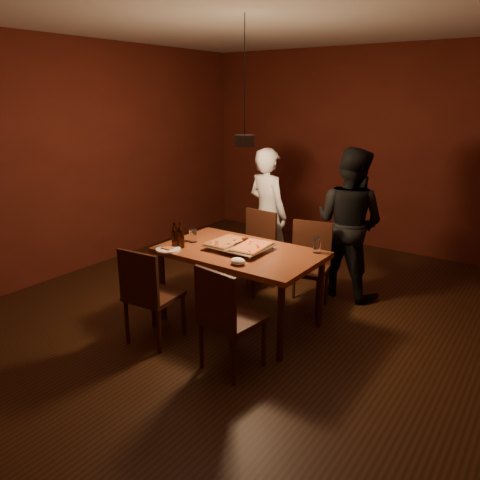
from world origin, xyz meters
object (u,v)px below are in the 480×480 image
Objects in this scene: chair_far_right at (309,257)px; diner_dark at (349,223)px; chair_far_left at (255,243)px; plate_slice at (168,249)px; pendant_lamp at (244,139)px; pizza_tray at (239,247)px; diner_white at (267,214)px; beer_bottle_b at (181,235)px; dining_table at (240,258)px; chair_near_left at (147,288)px; chair_near_right at (225,311)px; beer_bottle_a at (175,235)px.

chair_far_right is 0.30× the size of diner_dark.
chair_far_left reaches higher than plate_slice.
plate_slice is 0.21× the size of pendant_lamp.
diner_white reaches higher than pizza_tray.
beer_bottle_b is at bearing 38.60° from chair_far_right.
dining_table is 0.96× the size of diner_white.
chair_far_left is 0.46m from diner_white.
pendant_lamp is (-0.58, -1.15, 0.95)m from diner_dark.
chair_near_left is 1.99× the size of beer_bottle_b.
plate_slice is 0.14× the size of diner_dark.
pizza_tray is at bearing 124.78° from chair_near_right.
beer_bottle_a is at bearing 160.48° from chair_near_right.
chair_far_left is 1.46m from pendant_lamp.
plate_slice is at bearing 101.40° from chair_near_left.
pendant_lamp reaches higher than diner_dark.
plate_slice is (-0.54, -0.40, -0.01)m from pizza_tray.
plate_slice is at bearing -91.07° from beer_bottle_a.
chair_near_right reaches higher than plate_slice.
beer_bottle_a is at bearing 101.47° from diner_white.
diner_dark is at bearing -162.38° from diner_white.
pendant_lamp is at bearing 38.52° from beer_bottle_b.
beer_bottle_b reaches higher than plate_slice.
beer_bottle_b is (-0.90, 0.51, 0.33)m from chair_near_right.
chair_near_right is 1.09m from beer_bottle_b.
chair_far_left is at bearing 81.36° from beer_bottle_a.
diner_white is at bearing 110.60° from dining_table.
beer_bottle_b is at bearing 70.63° from plate_slice.
diner_white is at bearing 88.19° from beer_bottle_b.
chair_far_right and chair_near_right have the same top height.
chair_near_left is 2.03m from diner_white.
chair_far_right is (0.72, -0.10, 0.00)m from chair_far_left.
chair_far_left is 0.88× the size of pizza_tray.
chair_far_left is at bearing 122.77° from chair_near_right.
chair_near_right is 0.88× the size of pizza_tray.
chair_far_right is at bearing 164.27° from diner_white.
pendant_lamp is (-0.43, 0.88, 1.22)m from chair_near_right.
plate_slice is at bearing -109.37° from beer_bottle_b.
diner_dark is (1.10, 1.56, -0.06)m from beer_bottle_a.
dining_table is 2.73× the size of pizza_tray.
pizza_tray is 2.26× the size of beer_bottle_b.
beer_bottle_a is at bearing -141.90° from beer_bottle_b.
pizza_tray is 0.67m from plate_slice.
diner_dark is (0.56, 1.26, 0.04)m from pizza_tray.
pizza_tray is 0.34× the size of diner_dark.
chair_far_left is at bearing 116.83° from diner_white.
plate_slice is 0.15× the size of diner_white.
pizza_tray is at bearing 29.11° from beer_bottle_a.
chair_near_right is at bearing 128.17° from diner_white.
beer_bottle_a reaches higher than pizza_tray.
diner_dark reaches higher than pizza_tray.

